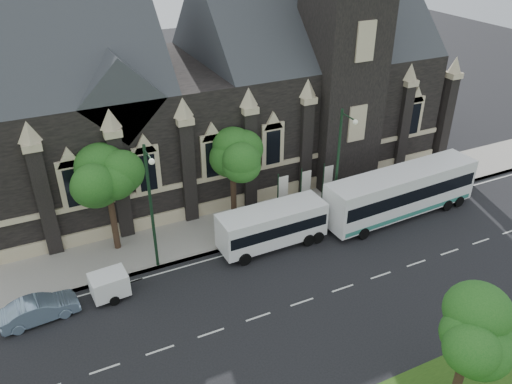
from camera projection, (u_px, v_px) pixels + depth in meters
ground at (258, 317)px, 30.23m from camera, size 160.00×160.00×0.00m
sidewalk at (202, 234)px, 37.64m from camera, size 80.00×5.00×0.15m
museum at (216, 84)px, 42.85m from camera, size 40.00×17.70×29.90m
tree_park_east at (471, 330)px, 22.95m from camera, size 3.40×3.40×6.28m
tree_walk_right at (234, 150)px, 36.97m from camera, size 4.08×4.08×7.80m
tree_walk_left at (109, 176)px, 33.62m from camera, size 3.91×3.91×7.64m
street_lamp_near at (339, 160)px, 37.03m from camera, size 0.36×1.88×9.00m
street_lamp_mid at (151, 203)px, 31.77m from camera, size 0.36×1.88×9.00m
banner_flag_left at (281, 192)px, 38.47m from camera, size 0.90×0.10×4.00m
banner_flag_center at (304, 187)px, 39.23m from camera, size 0.90×0.10×4.00m
banner_flag_right at (326, 181)px, 39.98m from camera, size 0.90×0.10×4.00m
tour_coach at (401, 192)px, 39.19m from camera, size 13.06×3.48×3.78m
shuttle_bus at (272, 225)px, 35.78m from camera, size 7.79×2.81×2.99m
box_trailer at (109, 284)px, 31.32m from camera, size 3.24×1.91×1.70m
sedan at (39, 309)px, 29.74m from camera, size 4.53×1.94×1.45m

